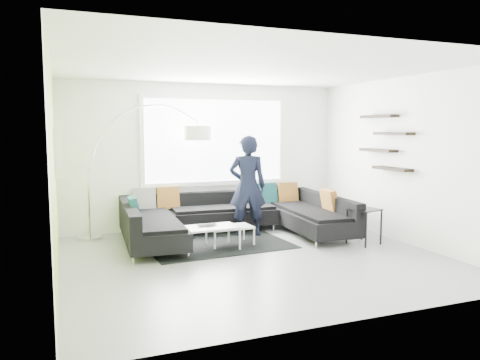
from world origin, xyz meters
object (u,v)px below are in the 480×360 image
at_px(coffee_table, 220,236).
at_px(laptop, 208,226).
at_px(sectional_sofa, 234,218).
at_px(arc_lamp, 88,172).
at_px(side_table, 364,226).
at_px(person, 248,186).

height_order(coffee_table, laptop, laptop).
height_order(sectional_sofa, arc_lamp, arc_lamp).
bearing_deg(sectional_sofa, side_table, -28.93).
height_order(coffee_table, arc_lamp, arc_lamp).
relative_size(arc_lamp, person, 1.30).
relative_size(sectional_sofa, laptop, 11.34).
bearing_deg(side_table, arc_lamp, 154.61).
distance_m(arc_lamp, person, 2.80).
xyz_separation_m(side_table, laptop, (-2.55, 0.58, 0.09)).
bearing_deg(sectional_sofa, laptop, -135.40).
height_order(coffee_table, side_table, side_table).
bearing_deg(person, arc_lamp, 1.99).
xyz_separation_m(arc_lamp, laptop, (1.73, -1.45, -0.79)).
bearing_deg(arc_lamp, coffee_table, -24.54).
bearing_deg(side_table, laptop, 167.22).
distance_m(coffee_table, side_table, 2.42).
height_order(sectional_sofa, coffee_table, sectional_sofa).
bearing_deg(laptop, sectional_sofa, 35.68).
distance_m(sectional_sofa, person, 0.63).
bearing_deg(coffee_table, person, 37.58).
height_order(sectional_sofa, laptop, sectional_sofa).
distance_m(arc_lamp, laptop, 2.39).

